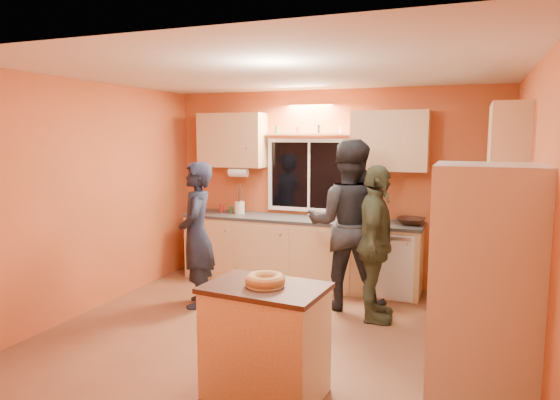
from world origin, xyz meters
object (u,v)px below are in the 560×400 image
at_px(person_center, 347,224).
at_px(person_right, 375,244).
at_px(person_left, 197,235).
at_px(refrigerator, 483,291).
at_px(island, 265,340).

xyz_separation_m(person_center, person_right, (0.38, -0.32, -0.13)).
relative_size(person_left, person_center, 0.87).
distance_m(refrigerator, person_left, 3.32).
bearing_deg(person_left, island, 19.49).
height_order(island, person_center, person_center).
bearing_deg(person_center, person_left, 9.39).
bearing_deg(person_center, island, 77.13).
height_order(island, person_right, person_right).
xyz_separation_m(person_left, person_right, (2.03, 0.26, -0.00)).
xyz_separation_m(island, person_center, (0.11, 2.20, 0.53)).
xyz_separation_m(refrigerator, person_center, (-1.43, 1.84, 0.08)).
distance_m(person_left, person_right, 2.05).
bearing_deg(person_right, refrigerator, -152.04).
bearing_deg(island, person_left, 138.40).
bearing_deg(person_right, person_left, 90.84).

